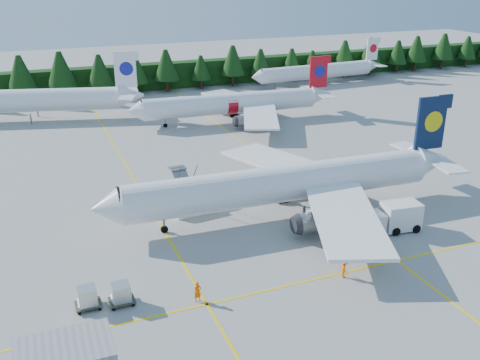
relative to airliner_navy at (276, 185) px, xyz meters
name	(u,v)px	position (x,y,z in m)	size (l,w,h in m)	color
ground	(315,244)	(0.85, -8.05, -3.79)	(320.00, 320.00, 0.00)	gray
taxi_stripe_a	(143,194)	(-13.15, 11.95, -3.79)	(0.25, 120.00, 0.01)	yellow
taxi_stripe_b	(283,173)	(6.85, 11.95, -3.79)	(0.25, 120.00, 0.01)	yellow
taxi_stripe_cross	(346,272)	(0.85, -14.05, -3.79)	(80.00, 0.25, 0.01)	yellow
treeline_hedge	(144,77)	(0.85, 73.95, -0.79)	(220.00, 4.00, 6.00)	black
airliner_navy	(276,185)	(0.00, 0.00, 0.00)	(43.40, 35.67, 12.61)	silver
airliner_red	(227,104)	(9.09, 40.20, -0.40)	(38.82, 31.88, 11.28)	silver
airliner_far_left	(14,100)	(-27.84, 55.68, 0.13)	(42.15, 14.09, 12.50)	silver
airliner_far_right	(313,72)	(40.35, 63.89, -0.52)	(35.90, 5.37, 10.43)	silver
airstairs	(192,204)	(-8.78, 4.71, -2.86)	(5.01, 6.81, 4.29)	silver
service_truck	(391,218)	(10.08, -8.35, -2.22)	(6.82, 3.10, 3.19)	white
uld_pair	(104,295)	(-21.36, -11.03, -2.66)	(4.94, 2.17, 1.67)	#373C2B
crew_a	(198,292)	(-13.73, -13.29, -2.83)	(0.70, 0.46, 1.93)	#F86405
crew_b	(344,224)	(5.24, -6.68, -2.86)	(0.91, 0.71, 1.87)	#FB4305
crew_c	(344,269)	(0.25, -14.64, -2.90)	(0.73, 0.50, 1.78)	#FF6005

